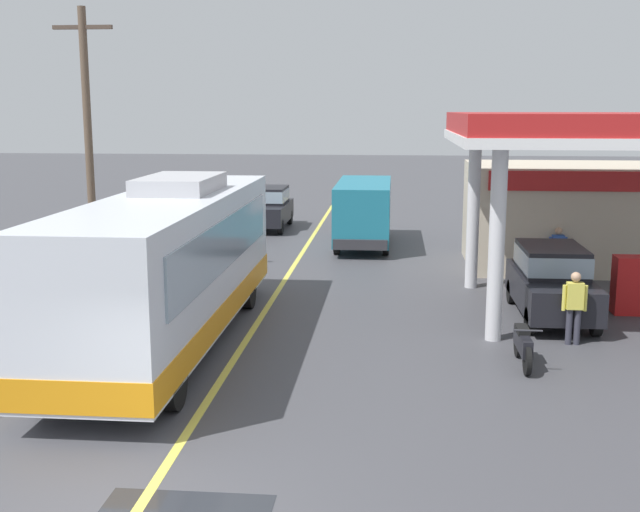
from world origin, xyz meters
TOP-DOWN VIEW (x-y plane):
  - ground at (0.00, 20.00)m, footprint 120.00×120.00m
  - lane_divider_stripe at (0.00, 15.00)m, footprint 0.16×50.00m
  - coach_bus_main at (-1.60, 7.56)m, footprint 2.60×11.04m
  - gas_station_roadside at (9.32, 15.41)m, footprint 9.10×11.95m
  - car_at_pump at (7.29, 10.65)m, footprint 1.70×4.20m
  - minibus_opposing_lane at (2.17, 20.88)m, footprint 2.04×6.13m
  - motorcycle_parked_forecourt at (5.99, 6.71)m, footprint 0.55×1.80m
  - pedestrian_near_pump at (8.31, 15.06)m, footprint 0.55×0.22m
  - pedestrian_by_shop at (7.35, 8.30)m, footprint 0.55×0.22m
  - car_trailing_behind_bus at (-2.15, 24.77)m, footprint 1.70×4.20m
  - utility_pole_roadside at (-5.92, 14.13)m, footprint 1.80×0.24m

SIDE VIEW (x-z plane):
  - ground at x=0.00m, z-range 0.00..0.00m
  - lane_divider_stripe at x=0.00m, z-range 0.00..0.01m
  - motorcycle_parked_forecourt at x=5.99m, z-range -0.02..0.90m
  - pedestrian_near_pump at x=8.31m, z-range 0.10..1.76m
  - pedestrian_by_shop at x=7.35m, z-range 0.10..1.76m
  - car_at_pump at x=7.29m, z-range 0.10..1.92m
  - car_trailing_behind_bus at x=-2.15m, z-range 0.10..1.92m
  - minibus_opposing_lane at x=2.17m, z-range 0.25..2.69m
  - coach_bus_main at x=-1.60m, z-range -0.12..3.56m
  - gas_station_roadside at x=9.32m, z-range 0.08..5.18m
  - utility_pole_roadside at x=-5.92m, z-range 0.18..8.34m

